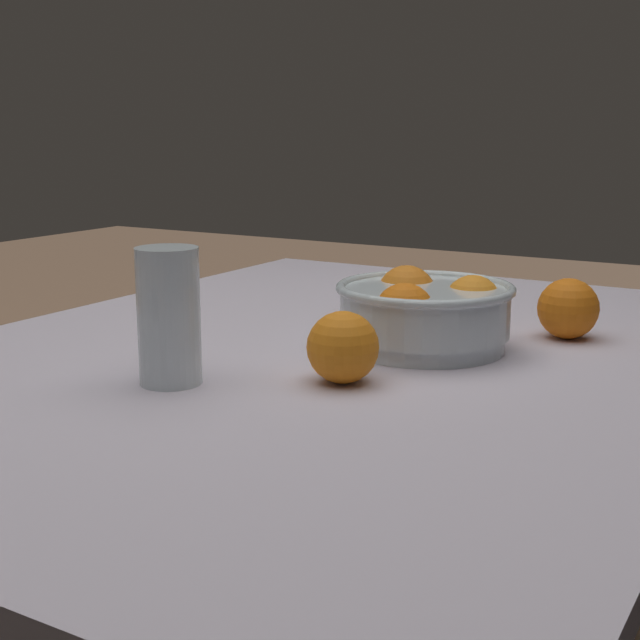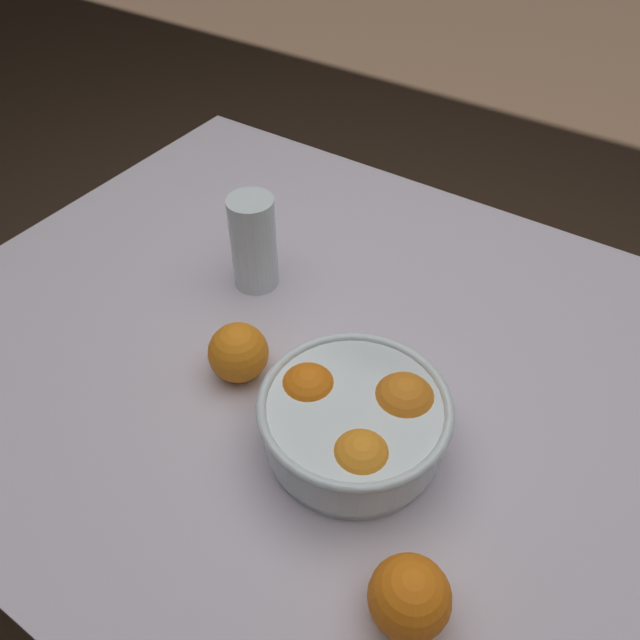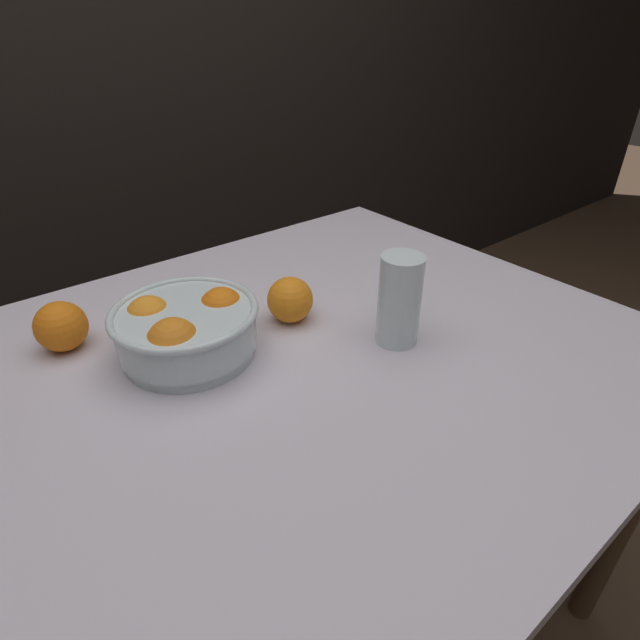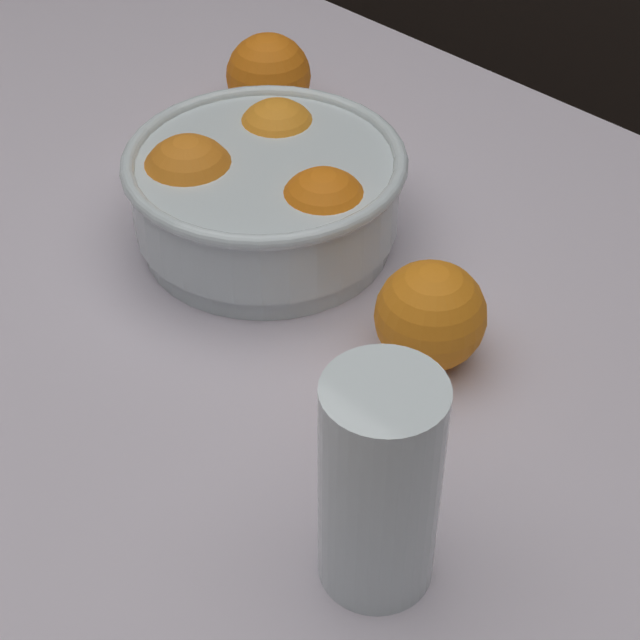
{
  "view_description": "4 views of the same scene",
  "coord_description": "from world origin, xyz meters",
  "px_view_note": "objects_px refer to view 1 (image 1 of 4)",
  "views": [
    {
      "loc": [
        0.97,
        0.56,
        1.04
      ],
      "look_at": [
        0.1,
        0.05,
        0.82
      ],
      "focal_mm": 50.0,
      "sensor_mm": 36.0,
      "label": 1
    },
    {
      "loc": [
        -0.28,
        0.5,
        1.41
      ],
      "look_at": [
        0.05,
        0.01,
        0.83
      ],
      "focal_mm": 35.0,
      "sensor_mm": 36.0,
      "label": 2
    },
    {
      "loc": [
        -0.32,
        -0.54,
        1.23
      ],
      "look_at": [
        0.11,
        -0.01,
        0.81
      ],
      "focal_mm": 28.0,
      "sensor_mm": 36.0,
      "label": 3
    },
    {
      "loc": [
        0.48,
        -0.38,
        1.3
      ],
      "look_at": [
        0.08,
        0.02,
        0.81
      ],
      "focal_mm": 60.0,
      "sensor_mm": 36.0,
      "label": 4
    }
  ],
  "objects_px": {
    "juice_glass": "(169,325)",
    "orange_loose_near_bowl": "(343,347)",
    "fruit_bowl": "(425,311)",
    "orange_loose_front": "(568,309)"
  },
  "relations": [
    {
      "from": "juice_glass",
      "to": "orange_loose_near_bowl",
      "type": "height_order",
      "value": "juice_glass"
    },
    {
      "from": "fruit_bowl",
      "to": "orange_loose_front",
      "type": "xyz_separation_m",
      "value": [
        -0.15,
        0.14,
        -0.01
      ]
    },
    {
      "from": "fruit_bowl",
      "to": "orange_loose_near_bowl",
      "type": "xyz_separation_m",
      "value": [
        0.19,
        -0.02,
        -0.01
      ]
    },
    {
      "from": "fruit_bowl",
      "to": "orange_loose_front",
      "type": "bearing_deg",
      "value": 135.9
    },
    {
      "from": "juice_glass",
      "to": "orange_loose_near_bowl",
      "type": "relative_size",
      "value": 1.88
    },
    {
      "from": "juice_glass",
      "to": "orange_loose_front",
      "type": "distance_m",
      "value": 0.55
    },
    {
      "from": "juice_glass",
      "to": "orange_loose_front",
      "type": "bearing_deg",
      "value": 143.51
    },
    {
      "from": "juice_glass",
      "to": "orange_loose_near_bowl",
      "type": "distance_m",
      "value": 0.2
    },
    {
      "from": "juice_glass",
      "to": "fruit_bowl",
      "type": "bearing_deg",
      "value": 148.12
    },
    {
      "from": "orange_loose_front",
      "to": "juice_glass",
      "type": "bearing_deg",
      "value": -36.49
    }
  ]
}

